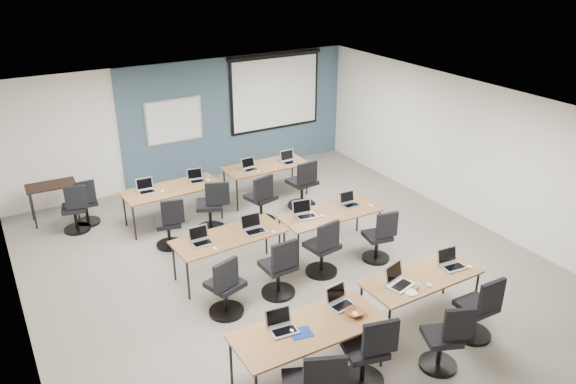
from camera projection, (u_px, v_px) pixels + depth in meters
floor at (289, 269)px, 9.38m from camera, size 8.00×9.00×0.02m
ceiling at (289, 112)px, 8.28m from camera, size 8.00×9.00×0.02m
wall_back at (186, 123)px, 12.38m from camera, size 8.00×0.04×2.70m
wall_front at (529, 366)px, 5.28m from camera, size 8.00×0.04×2.70m
wall_left at (12, 262)px, 7.00m from camera, size 0.04×9.00×2.70m
wall_right at (470, 152)px, 10.67m from camera, size 0.04×9.00×2.70m
blue_accent_panel at (238, 115)px, 12.93m from camera, size 5.50×0.04×2.70m
whiteboard at (174, 121)px, 12.15m from camera, size 1.28×0.03×0.98m
projector_screen at (275, 88)px, 13.10m from camera, size 2.40×0.10×1.82m
training_table_front_left at (309, 330)px, 6.81m from camera, size 1.91×0.80×0.73m
training_table_front_right at (421, 279)px, 7.85m from camera, size 1.74×0.72×0.73m
training_table_mid_left at (229, 238)px, 8.93m from camera, size 1.79×0.75×0.73m
training_table_mid_right at (330, 214)px, 9.71m from camera, size 1.80×0.75×0.73m
training_table_back_left at (172, 190)px, 10.66m from camera, size 1.84×0.77×0.73m
training_table_back_right at (266, 167)px, 11.74m from camera, size 1.77×0.74×0.73m
laptop_0 at (282, 325)px, 6.74m from camera, size 0.33×0.28×0.25m
mouse_0 at (292, 331)px, 6.71m from camera, size 0.08×0.11×0.03m
laptop_1 at (339, 300)px, 7.20m from camera, size 0.32×0.27×0.24m
mouse_1 at (355, 314)px, 7.02m from camera, size 0.07×0.11×0.04m
task_chair_1 at (367, 357)px, 6.76m from camera, size 0.55×0.55×1.03m
laptop_2 at (398, 280)px, 7.63m from camera, size 0.36×0.30×0.27m
mouse_2 at (429, 285)px, 7.61m from camera, size 0.08×0.11×0.03m
task_chair_2 at (445, 343)px, 7.04m from camera, size 0.51×0.48×0.97m
laptop_3 at (451, 262)px, 8.06m from camera, size 0.34×0.29×0.26m
mouse_3 at (470, 267)px, 8.04m from camera, size 0.08×0.10×0.03m
task_chair_3 at (479, 313)px, 7.59m from camera, size 0.51×0.51×0.99m
laptop_4 at (201, 239)px, 8.69m from camera, size 0.32×0.27×0.24m
mouse_4 at (215, 248)px, 8.52m from camera, size 0.06×0.10×0.03m
task_chair_4 at (226, 291)px, 8.06m from camera, size 0.53×0.52×1.00m
laptop_5 at (253, 227)px, 9.04m from camera, size 0.35×0.30×0.26m
mouse_5 at (273, 232)px, 9.01m from camera, size 0.08×0.11×0.03m
task_chair_5 at (280, 272)px, 8.51m from camera, size 0.53×0.53×1.01m
laptop_6 at (304, 212)px, 9.54m from camera, size 0.34×0.29×0.26m
mouse_6 at (322, 216)px, 9.53m from camera, size 0.08×0.11×0.04m
task_chair_6 at (323, 252)px, 9.07m from camera, size 0.53×0.53×1.01m
laptop_7 at (349, 202)px, 9.94m from camera, size 0.30×0.26×0.23m
mouse_7 at (371, 206)px, 9.90m from camera, size 0.06×0.10×0.03m
task_chair_7 at (379, 240)px, 9.47m from camera, size 0.47×0.47×0.96m
laptop_8 at (146, 188)px, 10.47m from camera, size 0.32×0.27×0.24m
mouse_8 at (162, 191)px, 10.49m from camera, size 0.08×0.11×0.03m
task_chair_8 at (170, 227)px, 9.90m from camera, size 0.48×0.48×0.97m
laptop_9 at (196, 178)px, 10.93m from camera, size 0.30×0.26×0.23m
mouse_9 at (208, 180)px, 10.97m from camera, size 0.07×0.11×0.04m
task_chair_9 at (212, 210)px, 10.46m from camera, size 0.58×0.54×1.02m
laptop_10 at (250, 167)px, 11.48m from camera, size 0.30×0.26×0.23m
mouse_10 at (258, 172)px, 11.37m from camera, size 0.06×0.10×0.03m
task_chair_10 at (262, 203)px, 10.74m from camera, size 0.55×0.55×1.03m
laptop_11 at (289, 160)px, 11.86m from camera, size 0.32×0.28×0.25m
mouse_11 at (294, 162)px, 11.86m from camera, size 0.08×0.11×0.04m
task_chair_11 at (303, 188)px, 11.39m from camera, size 0.57×0.57×1.05m
blue_mousepad at (301, 333)px, 6.69m from camera, size 0.30×0.26×0.01m
snack_bowl at (355, 312)px, 7.02m from camera, size 0.28×0.28×0.06m
snack_plate at (411, 293)px, 7.46m from camera, size 0.20×0.20×0.01m
coffee_cup at (417, 286)px, 7.54m from camera, size 0.05×0.05×0.05m
utility_table at (51, 189)px, 10.77m from camera, size 0.90×0.50×0.75m
spare_chair_a at (86, 206)px, 10.71m from camera, size 0.46×0.46×0.95m
spare_chair_b at (76, 212)px, 10.44m from camera, size 0.49×0.49×0.97m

